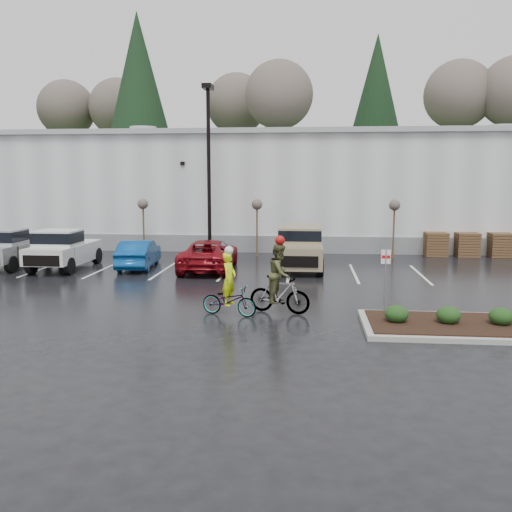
# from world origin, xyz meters

# --- Properties ---
(ground) EXTENTS (120.00, 120.00, 0.00)m
(ground) POSITION_xyz_m (0.00, 0.00, 0.00)
(ground) COLOR black
(ground) RESTS_ON ground
(warehouse) EXTENTS (60.50, 15.50, 7.20)m
(warehouse) POSITION_xyz_m (0.00, 21.99, 3.65)
(warehouse) COLOR #B9BBBE
(warehouse) RESTS_ON ground
(wooded_ridge) EXTENTS (80.00, 25.00, 6.00)m
(wooded_ridge) POSITION_xyz_m (0.00, 45.00, 3.00)
(wooded_ridge) COLOR #1D3717
(wooded_ridge) RESTS_ON ground
(lamppost) EXTENTS (0.50, 1.00, 9.22)m
(lamppost) POSITION_xyz_m (-4.00, 12.00, 5.69)
(lamppost) COLOR black
(lamppost) RESTS_ON ground
(sapling_west) EXTENTS (0.60, 0.60, 3.20)m
(sapling_west) POSITION_xyz_m (-8.00, 13.00, 2.73)
(sapling_west) COLOR #503620
(sapling_west) RESTS_ON ground
(sapling_mid) EXTENTS (0.60, 0.60, 3.20)m
(sapling_mid) POSITION_xyz_m (-1.50, 13.00, 2.73)
(sapling_mid) COLOR #503620
(sapling_mid) RESTS_ON ground
(sapling_east) EXTENTS (0.60, 0.60, 3.20)m
(sapling_east) POSITION_xyz_m (6.00, 13.00, 2.73)
(sapling_east) COLOR #503620
(sapling_east) RESTS_ON ground
(pallet_stack_a) EXTENTS (1.20, 1.20, 1.35)m
(pallet_stack_a) POSITION_xyz_m (8.50, 14.00, 0.68)
(pallet_stack_a) COLOR #503620
(pallet_stack_a) RESTS_ON ground
(pallet_stack_b) EXTENTS (1.20, 1.20, 1.35)m
(pallet_stack_b) POSITION_xyz_m (10.20, 14.00, 0.68)
(pallet_stack_b) COLOR #503620
(pallet_stack_b) RESTS_ON ground
(pallet_stack_c) EXTENTS (1.20, 1.20, 1.35)m
(pallet_stack_c) POSITION_xyz_m (12.00, 14.00, 0.68)
(pallet_stack_c) COLOR #503620
(pallet_stack_c) RESTS_ON ground
(curb_island) EXTENTS (8.00, 3.00, 0.15)m
(curb_island) POSITION_xyz_m (7.00, -1.00, 0.07)
(curb_island) COLOR gray
(curb_island) RESTS_ON ground
(mulch_bed) EXTENTS (7.60, 2.60, 0.04)m
(mulch_bed) POSITION_xyz_m (7.00, -1.00, 0.17)
(mulch_bed) COLOR black
(mulch_bed) RESTS_ON curb_island
(shrub_a) EXTENTS (0.70, 0.70, 0.52)m
(shrub_a) POSITION_xyz_m (4.00, -1.00, 0.41)
(shrub_a) COLOR black
(shrub_a) RESTS_ON curb_island
(shrub_b) EXTENTS (0.70, 0.70, 0.52)m
(shrub_b) POSITION_xyz_m (5.50, -1.00, 0.41)
(shrub_b) COLOR black
(shrub_b) RESTS_ON curb_island
(shrub_c) EXTENTS (0.70, 0.70, 0.52)m
(shrub_c) POSITION_xyz_m (7.00, -1.00, 0.41)
(shrub_c) COLOR black
(shrub_c) RESTS_ON curb_island
(fire_lane_sign) EXTENTS (0.30, 0.05, 2.20)m
(fire_lane_sign) POSITION_xyz_m (3.80, 0.20, 1.41)
(fire_lane_sign) COLOR gray
(fire_lane_sign) RESTS_ON ground
(pickup_silver) EXTENTS (2.10, 5.20, 1.96)m
(pickup_silver) POSITION_xyz_m (-13.29, 8.42, 0.98)
(pickup_silver) COLOR #B3B6BB
(pickup_silver) RESTS_ON ground
(pickup_white) EXTENTS (2.10, 5.20, 1.96)m
(pickup_white) POSITION_xyz_m (-10.40, 8.21, 0.98)
(pickup_white) COLOR silver
(pickup_white) RESTS_ON ground
(car_blue) EXTENTS (1.88, 4.34, 1.39)m
(car_blue) POSITION_xyz_m (-6.91, 8.58, 0.69)
(car_blue) COLOR navy
(car_blue) RESTS_ON ground
(car_red) EXTENTS (2.65, 5.37, 1.47)m
(car_red) POSITION_xyz_m (-3.38, 8.35, 0.73)
(car_red) COLOR maroon
(car_red) RESTS_ON ground
(suv_tan) EXTENTS (2.20, 5.10, 2.06)m
(suv_tan) POSITION_xyz_m (0.96, 9.01, 1.03)
(suv_tan) COLOR gray
(suv_tan) RESTS_ON ground
(cyclist_hivis) EXTENTS (1.97, 1.13, 2.27)m
(cyclist_hivis) POSITION_xyz_m (-1.16, -0.07, 0.70)
(cyclist_hivis) COLOR #3F3F44
(cyclist_hivis) RESTS_ON ground
(cyclist_olive) EXTENTS (2.06, 1.07, 2.57)m
(cyclist_olive) POSITION_xyz_m (0.44, 0.40, 0.92)
(cyclist_olive) COLOR #3F3F44
(cyclist_olive) RESTS_ON ground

